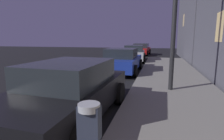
{
  "coord_description": "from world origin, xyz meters",
  "views": [
    {
      "loc": [
        4.96,
        -0.54,
        1.98
      ],
      "look_at": [
        4.11,
        2.75,
        1.39
      ],
      "focal_mm": 28.95,
      "sensor_mm": 36.0,
      "label": 1
    }
  ],
  "objects_px": {
    "car_black": "(69,91)",
    "car_blue": "(122,61)",
    "parking_meter": "(90,138)",
    "car_red": "(141,49)",
    "car_silver": "(134,53)"
  },
  "relations": [
    {
      "from": "car_black",
      "to": "car_blue",
      "type": "height_order",
      "value": "same"
    },
    {
      "from": "parking_meter",
      "to": "car_red",
      "type": "relative_size",
      "value": 0.28
    },
    {
      "from": "car_blue",
      "to": "car_red",
      "type": "distance_m",
      "value": 12.21
    },
    {
      "from": "car_red",
      "to": "car_blue",
      "type": "bearing_deg",
      "value": -90.0
    },
    {
      "from": "parking_meter",
      "to": "car_blue",
      "type": "height_order",
      "value": "parking_meter"
    },
    {
      "from": "car_red",
      "to": "car_black",
      "type": "bearing_deg",
      "value": -90.0
    },
    {
      "from": "car_blue",
      "to": "car_silver",
      "type": "xyz_separation_m",
      "value": [
        -0.0,
        5.63,
        0.01
      ]
    },
    {
      "from": "car_black",
      "to": "car_red",
      "type": "xyz_separation_m",
      "value": [
        -0.0,
        18.83,
        0.0
      ]
    },
    {
      "from": "parking_meter",
      "to": "car_silver",
      "type": "height_order",
      "value": "parking_meter"
    },
    {
      "from": "car_blue",
      "to": "car_silver",
      "type": "distance_m",
      "value": 5.63
    },
    {
      "from": "parking_meter",
      "to": "car_red",
      "type": "height_order",
      "value": "parking_meter"
    },
    {
      "from": "car_blue",
      "to": "car_red",
      "type": "relative_size",
      "value": 0.94
    },
    {
      "from": "car_silver",
      "to": "car_red",
      "type": "relative_size",
      "value": 1.0
    },
    {
      "from": "parking_meter",
      "to": "car_blue",
      "type": "bearing_deg",
      "value": 99.63
    },
    {
      "from": "parking_meter",
      "to": "car_silver",
      "type": "distance_m",
      "value": 14.9
    }
  ]
}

